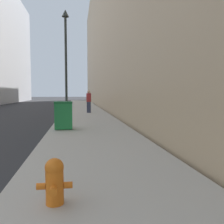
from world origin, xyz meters
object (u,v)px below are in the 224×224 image
Objects in this scene: trash_bin at (64,115)px; lamppost at (66,54)px; fire_hydrant at (55,180)px; pedestrian_on_sidewalk at (89,101)px.

lamppost is (-0.04, 3.93, 3.08)m from trash_bin.
trash_bin is 0.19× the size of lamppost.
fire_hydrant is 11.53m from lamppost.
lamppost is at bearing 91.48° from fire_hydrant.
pedestrian_on_sidewalk is (1.44, 8.65, 0.27)m from trash_bin.
lamppost is 5.69m from pedestrian_on_sidewalk.
pedestrian_on_sidewalk is at bearing 80.53° from trash_bin.
trash_bin is 8.77m from pedestrian_on_sidewalk.
pedestrian_on_sidewalk is (1.19, 15.76, 0.53)m from fire_hydrant.
pedestrian_on_sidewalk is (1.48, 4.72, -2.81)m from lamppost.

